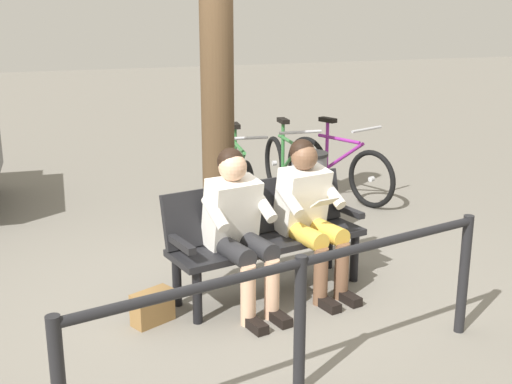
{
  "coord_description": "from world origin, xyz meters",
  "views": [
    {
      "loc": [
        1.55,
        4.59,
        2.19
      ],
      "look_at": [
        -0.25,
        -0.18,
        0.75
      ],
      "focal_mm": 46.25,
      "sensor_mm": 36.0,
      "label": 1
    }
  ],
  "objects": [
    {
      "name": "tree_trunk",
      "position": [
        -0.27,
        -1.25,
        1.58
      ],
      "size": [
        0.31,
        0.31,
        3.16
      ],
      "primitive_type": "cylinder",
      "color": "#4C3823",
      "rests_on": "ground"
    },
    {
      "name": "bicycle_red",
      "position": [
        -0.77,
        -2.12,
        0.36
      ],
      "size": [
        0.48,
        1.67,
        0.94
      ],
      "rotation": [
        0.0,
        0.0,
        1.42
      ],
      "color": "black",
      "rests_on": "ground"
    },
    {
      "name": "railing_fence",
      "position": [
        0.1,
        1.47,
        0.58
      ],
      "size": [
        2.78,
        0.63,
        0.85
      ],
      "rotation": [
        0.0,
        0.0,
        0.2
      ],
      "color": "black",
      "rests_on": "ground"
    },
    {
      "name": "person_companion",
      "position": [
        0.05,
        0.26,
        0.66
      ],
      "size": [
        0.54,
        0.81,
        1.2
      ],
      "rotation": [
        0.0,
        0.0,
        0.19
      ],
      "color": "white",
      "rests_on": "ground"
    },
    {
      "name": "person_reading",
      "position": [
        -0.58,
        0.14,
        0.66
      ],
      "size": [
        0.54,
        0.81,
        1.2
      ],
      "rotation": [
        0.0,
        0.0,
        0.19
      ],
      "color": "white",
      "rests_on": "ground"
    },
    {
      "name": "bench",
      "position": [
        -0.24,
        0.04,
        0.51
      ],
      "size": [
        1.66,
        0.77,
        0.87
      ],
      "rotation": [
        0.0,
        0.0,
        0.19
      ],
      "color": "black",
      "rests_on": "ground"
    },
    {
      "name": "bicycle_orange",
      "position": [
        -2.0,
        -2.1,
        0.36
      ],
      "size": [
        0.68,
        1.6,
        0.94
      ],
      "rotation": [
        0.0,
        0.0,
        1.92
      ],
      "color": "black",
      "rests_on": "ground"
    },
    {
      "name": "litter_bin",
      "position": [
        -1.11,
        -1.0,
        0.42
      ],
      "size": [
        0.36,
        0.36,
        0.84
      ],
      "color": "slate",
      "rests_on": "ground"
    },
    {
      "name": "handbag",
      "position": [
        0.72,
        0.31,
        0.12
      ],
      "size": [
        0.33,
        0.25,
        0.24
      ],
      "primitive_type": "cube",
      "rotation": [
        0.0,
        0.0,
        0.42
      ],
      "color": "olive",
      "rests_on": "ground"
    },
    {
      "name": "ground_plane",
      "position": [
        0.0,
        0.0,
        0.0
      ],
      "size": [
        40.0,
        40.0,
        0.0
      ],
      "primitive_type": "plane",
      "color": "slate"
    },
    {
      "name": "bicycle_green",
      "position": [
        -1.42,
        -2.22,
        0.36
      ],
      "size": [
        0.48,
        1.68,
        0.94
      ],
      "rotation": [
        0.0,
        0.0,
        1.49
      ],
      "color": "black",
      "rests_on": "ground"
    }
  ]
}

